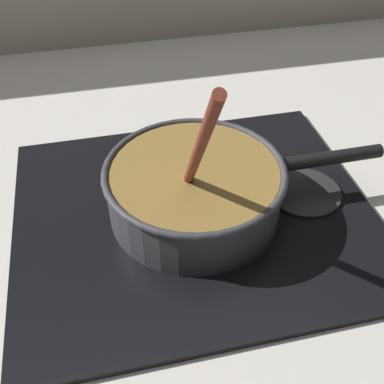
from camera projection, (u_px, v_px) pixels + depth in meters
The scene contains 5 objects.
ground at pixel (212, 279), 0.69m from camera, with size 2.40×1.60×0.04m, color beige.
hob_plate at pixel (192, 214), 0.75m from camera, with size 0.56×0.48×0.01m, color black.
burner_ring at pixel (192, 210), 0.75m from camera, with size 0.17×0.17×0.01m, color #592D0C.
spare_burner at pixel (304, 192), 0.78m from camera, with size 0.12×0.12×0.01m, color #262628.
cooking_pan at pixel (193, 189), 0.72m from camera, with size 0.45×0.32×0.31m.
Camera 1 is at (-0.12, -0.41, 0.53)m, focal length 44.17 mm.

